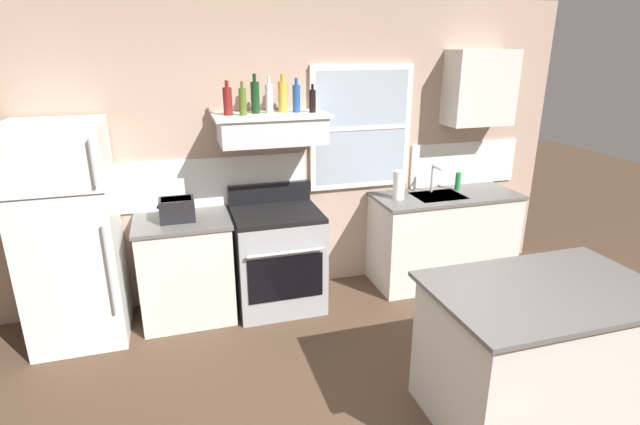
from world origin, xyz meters
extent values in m
cube|color=tan|center=(0.00, 2.23, 1.35)|extent=(5.40, 0.06, 2.70)
cube|color=white|center=(-1.15, 2.19, 1.13)|extent=(2.50, 0.02, 0.44)
cube|color=white|center=(1.80, 2.19, 1.13)|extent=(1.20, 0.02, 0.44)
cube|color=white|center=(0.65, 2.18, 1.55)|extent=(1.00, 0.04, 1.15)
cube|color=#9EADBC|center=(0.65, 2.17, 1.55)|extent=(0.90, 0.01, 1.05)
cube|color=white|center=(0.65, 2.16, 1.55)|extent=(0.90, 0.02, 0.04)
cube|color=white|center=(-1.90, 1.84, 0.88)|extent=(0.70, 0.68, 1.76)
cube|color=#333333|center=(-1.90, 1.50, 1.29)|extent=(0.69, 0.00, 0.01)
cylinder|color=#A5A8AD|center=(-1.60, 1.47, 0.71)|extent=(0.02, 0.02, 0.71)
cylinder|color=#A5A8AD|center=(-1.60, 1.47, 1.53)|extent=(0.02, 0.02, 0.33)
cube|color=silver|center=(-1.05, 1.90, 0.44)|extent=(0.76, 0.60, 0.88)
cube|color=#605E5B|center=(-1.05, 1.90, 0.90)|extent=(0.79, 0.63, 0.03)
cube|color=black|center=(-1.08, 1.87, 1.01)|extent=(0.28, 0.20, 0.19)
cube|color=black|center=(-1.08, 1.87, 1.09)|extent=(0.24, 0.16, 0.01)
cube|color=black|center=(-1.22, 1.87, 1.04)|extent=(0.02, 0.03, 0.02)
cube|color=#9EA0A5|center=(-0.25, 1.86, 0.43)|extent=(0.76, 0.64, 0.87)
cube|color=black|center=(-0.25, 1.86, 0.89)|extent=(0.76, 0.64, 0.04)
cube|color=black|center=(-0.25, 2.15, 1.00)|extent=(0.76, 0.06, 0.18)
cube|color=black|center=(-0.25, 1.54, 0.42)|extent=(0.65, 0.01, 0.40)
cylinder|color=silver|center=(-0.25, 1.50, 0.67)|extent=(0.65, 0.03, 0.03)
cube|color=silver|center=(-0.25, 1.96, 1.61)|extent=(0.88, 0.48, 0.22)
cube|color=#262628|center=(-0.25, 1.74, 1.53)|extent=(0.75, 0.02, 0.04)
cube|color=white|center=(-0.25, 1.96, 1.73)|extent=(0.96, 0.52, 0.02)
cylinder|color=maroon|center=(-0.60, 1.97, 1.86)|extent=(0.07, 0.07, 0.22)
cylinder|color=maroon|center=(-0.60, 1.97, 1.99)|extent=(0.03, 0.03, 0.06)
cylinder|color=#4C601E|center=(-0.49, 1.92, 1.85)|extent=(0.06, 0.06, 0.22)
cylinder|color=#4C601E|center=(-0.49, 1.92, 1.99)|extent=(0.03, 0.03, 0.05)
cylinder|color=#143819|center=(-0.37, 2.02, 1.87)|extent=(0.07, 0.07, 0.26)
cylinder|color=#143819|center=(-0.37, 2.02, 2.03)|extent=(0.03, 0.03, 0.06)
cylinder|color=silver|center=(-0.26, 1.99, 1.86)|extent=(0.06, 0.06, 0.24)
cylinder|color=silver|center=(-0.26, 1.99, 2.01)|extent=(0.03, 0.03, 0.06)
cylinder|color=#B29333|center=(-0.13, 2.02, 1.87)|extent=(0.08, 0.08, 0.25)
cylinder|color=#B29333|center=(-0.13, 2.02, 2.03)|extent=(0.03, 0.03, 0.06)
cylinder|color=#1E478C|center=(-0.02, 1.98, 1.86)|extent=(0.07, 0.07, 0.23)
cylinder|color=#1E478C|center=(-0.02, 1.98, 2.00)|extent=(0.03, 0.03, 0.06)
cylinder|color=black|center=(0.11, 1.93, 1.84)|extent=(0.06, 0.06, 0.19)
cylinder|color=black|center=(0.11, 1.93, 1.96)|extent=(0.02, 0.02, 0.05)
cube|color=silver|center=(1.45, 1.90, 0.44)|extent=(1.40, 0.60, 0.88)
cube|color=#605E5B|center=(1.45, 1.90, 0.90)|extent=(1.43, 0.63, 0.03)
cube|color=#B7BABC|center=(1.35, 1.88, 0.90)|extent=(0.48, 0.36, 0.01)
cylinder|color=silver|center=(1.35, 2.02, 1.05)|extent=(0.03, 0.03, 0.28)
cylinder|color=silver|center=(1.35, 1.94, 1.17)|extent=(0.02, 0.16, 0.02)
cylinder|color=white|center=(0.93, 1.90, 1.04)|extent=(0.11, 0.11, 0.27)
cylinder|color=#268C3F|center=(1.63, 2.00, 1.00)|extent=(0.06, 0.06, 0.18)
cube|color=silver|center=(1.02, 0.00, 0.44)|extent=(1.32, 0.82, 0.88)
cube|color=#605E5B|center=(1.02, 0.00, 0.90)|extent=(1.40, 0.90, 0.03)
cube|color=silver|center=(1.80, 2.04, 1.90)|extent=(0.64, 0.32, 0.70)
camera|label=1|loc=(-1.06, -2.13, 2.30)|focal=27.56mm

